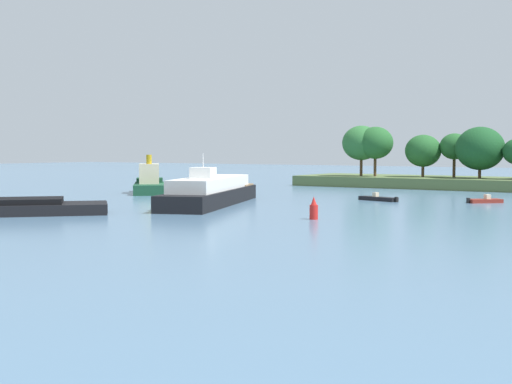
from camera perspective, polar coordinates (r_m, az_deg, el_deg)
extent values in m
cube|color=#566B3D|center=(108.31, 18.50, 0.63)|extent=(58.99, 14.29, 1.58)
cylinder|color=#513823|center=(112.61, 8.43, 1.99)|extent=(0.44, 0.44, 2.79)
ellipsoid|color=#2D6B33|center=(112.58, 8.45, 3.92)|extent=(6.00, 6.00, 5.40)
cylinder|color=#513823|center=(111.58, 9.53, 2.01)|extent=(0.44, 0.44, 2.98)
ellipsoid|color=#235B28|center=(111.55, 9.55, 3.91)|extent=(5.52, 5.52, 4.97)
cylinder|color=#513823|center=(110.89, 13.24, 1.65)|extent=(0.44, 0.44, 1.80)
ellipsoid|color=#235B28|center=(110.84, 13.26, 3.24)|extent=(5.41, 5.41, 4.87)
cylinder|color=#513823|center=(110.33, 15.60, 1.89)|extent=(0.44, 0.44, 2.89)
ellipsoid|color=#235B28|center=(110.30, 15.63, 3.54)|extent=(4.34, 4.34, 3.90)
cylinder|color=#513823|center=(107.40, 17.50, 1.46)|extent=(0.44, 0.44, 1.54)
ellipsoid|color=#194C23|center=(107.35, 17.54, 3.35)|extent=(6.94, 6.94, 6.25)
cube|color=#19472D|center=(94.49, -8.55, 0.29)|extent=(10.09, 10.76, 1.29)
cube|color=#19472D|center=(98.25, -8.52, 0.96)|extent=(4.65, 4.60, 0.60)
cube|color=beige|center=(94.10, -8.56, 1.46)|extent=(4.41, 4.54, 2.60)
cylinder|color=gold|center=(92.73, -8.58, 2.61)|extent=(0.70, 0.70, 1.20)
cylinder|color=black|center=(100.02, -8.51, 0.54)|extent=(0.72, 0.69, 0.70)
cube|color=maroon|center=(80.69, 17.89, -0.69)|extent=(3.55, 3.54, 0.41)
cube|color=beige|center=(80.80, 18.07, -0.36)|extent=(0.84, 0.84, 0.50)
cube|color=black|center=(79.74, 16.66, -0.66)|extent=(0.42, 0.42, 0.56)
cube|color=black|center=(81.12, 9.77, -0.54)|extent=(5.06, 2.54, 0.44)
cube|color=beige|center=(81.33, 9.58, -0.20)|extent=(0.64, 0.68, 0.50)
cube|color=black|center=(79.43, 11.20, -0.59)|extent=(0.36, 0.39, 0.56)
cube|color=black|center=(66.20, -12.24, -1.20)|extent=(3.46, 3.37, 0.86)
cube|color=black|center=(74.30, -3.65, -0.42)|extent=(12.58, 22.64, 1.58)
cube|color=white|center=(74.22, -3.65, 0.69)|extent=(10.12, 17.78, 1.30)
cube|color=white|center=(71.48, -4.27, 1.55)|extent=(2.89, 3.02, 1.10)
cube|color=#937551|center=(82.90, -1.96, 0.59)|extent=(5.49, 5.33, 0.16)
cylinder|color=silver|center=(71.45, -4.27, 2.55)|extent=(0.10, 0.10, 1.40)
cylinder|color=red|center=(58.98, 4.66, -1.62)|extent=(0.70, 0.70, 1.20)
cone|color=red|center=(58.90, 4.66, -0.70)|extent=(0.49, 0.49, 0.70)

